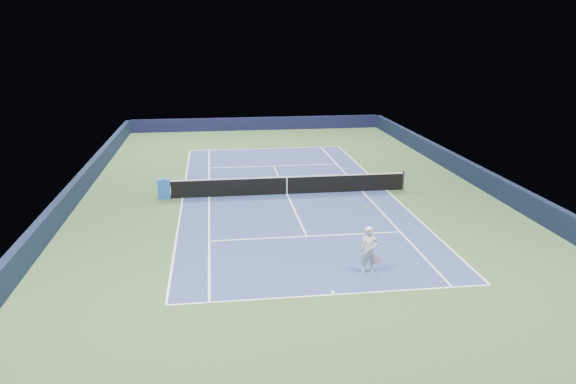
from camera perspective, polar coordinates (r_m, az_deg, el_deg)
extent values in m
plane|color=#2F4B29|center=(29.91, -0.11, -0.22)|extent=(40.00, 40.00, 0.00)
cube|color=black|center=(49.04, -3.20, 6.94)|extent=(22.00, 0.35, 1.10)
cube|color=black|center=(32.93, 18.91, 1.43)|extent=(0.35, 40.00, 1.10)
cube|color=#101A32|center=(30.34, -20.83, 0.01)|extent=(0.35, 40.00, 1.10)
cube|color=navy|center=(29.90, -0.11, -0.21)|extent=(10.97, 23.77, 0.01)
cube|color=white|center=(41.36, -2.30, 4.44)|extent=(10.97, 0.08, 0.00)
cube|color=white|center=(18.97, 4.72, -10.35)|extent=(10.97, 0.08, 0.00)
cube|color=white|center=(31.08, 9.96, 0.19)|extent=(0.08, 23.77, 0.00)
cube|color=white|center=(29.71, -10.66, -0.60)|extent=(0.08, 23.77, 0.00)
cube|color=white|center=(30.70, 7.52, 0.10)|extent=(0.08, 23.77, 0.00)
cube|color=white|center=(29.66, -8.02, -0.50)|extent=(0.08, 23.77, 0.00)
cube|color=white|center=(36.04, -1.46, 2.67)|extent=(8.23, 0.08, 0.00)
cube|color=white|center=(23.90, 1.92, -4.52)|extent=(8.23, 0.08, 0.00)
cube|color=white|center=(29.90, -0.11, -0.20)|extent=(0.08, 12.80, 0.00)
cube|color=white|center=(41.22, -2.28, 4.40)|extent=(0.08, 0.30, 0.00)
cube|color=white|center=(19.10, 4.62, -10.15)|extent=(0.08, 0.30, 0.00)
cylinder|color=black|center=(29.63, -12.47, 0.31)|extent=(0.10, 0.10, 1.07)
cylinder|color=black|center=(31.22, 11.61, 1.18)|extent=(0.10, 0.10, 1.07)
cube|color=black|center=(29.78, -0.11, 0.63)|extent=(12.80, 0.03, 0.91)
cube|color=white|center=(29.65, -0.11, 1.53)|extent=(12.80, 0.04, 0.06)
cube|color=white|center=(29.78, -0.11, 0.63)|extent=(0.05, 0.04, 0.91)
cube|color=#1D54B0|center=(29.81, -12.45, 0.37)|extent=(0.64, 0.59, 1.03)
cube|color=white|center=(29.80, -11.88, 0.27)|extent=(0.09, 0.46, 0.46)
imported|color=silver|center=(20.39, 8.22, -5.85)|extent=(0.67, 0.47, 1.73)
cylinder|color=pink|center=(20.50, 9.11, -6.28)|extent=(0.03, 0.03, 0.29)
cylinder|color=black|center=(20.59, 9.08, -6.90)|extent=(0.29, 0.02, 0.29)
cylinder|color=pink|center=(20.59, 9.08, -6.90)|extent=(0.31, 0.03, 0.31)
sphere|color=yellow|center=(20.89, 7.89, -1.58)|extent=(0.07, 0.07, 0.07)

